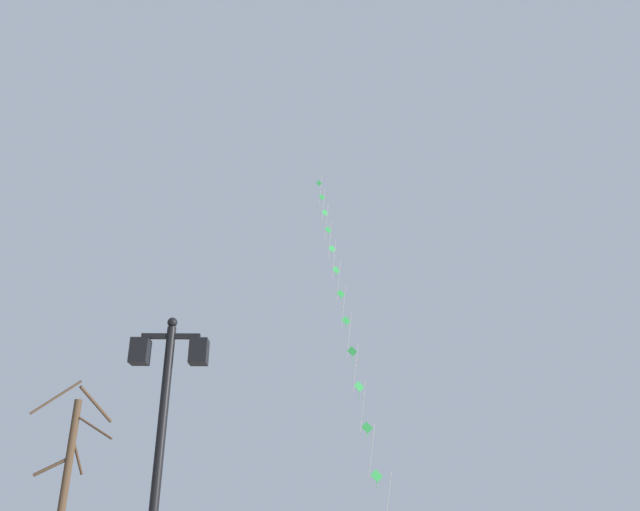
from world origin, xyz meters
TOP-DOWN VIEW (x-y plane):
  - twin_lantern_lamp_post at (-2.36, 8.15)m, footprint 1.21×0.28m
  - kite_train at (1.45, 27.28)m, footprint 2.26×15.91m
  - bare_tree at (-6.67, 16.23)m, footprint 2.28×1.60m

SIDE VIEW (x-z plane):
  - bare_tree at x=-6.67m, z-range -0.01..5.34m
  - twin_lantern_lamp_post at x=-2.36m, z-range 0.91..5.64m
  - kite_train at x=1.45m, z-range 0.51..23.42m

